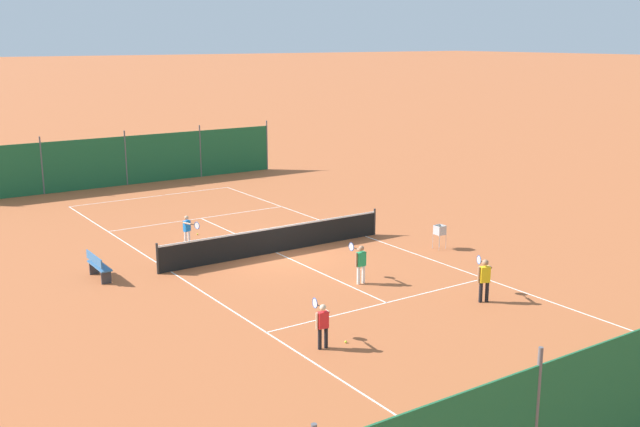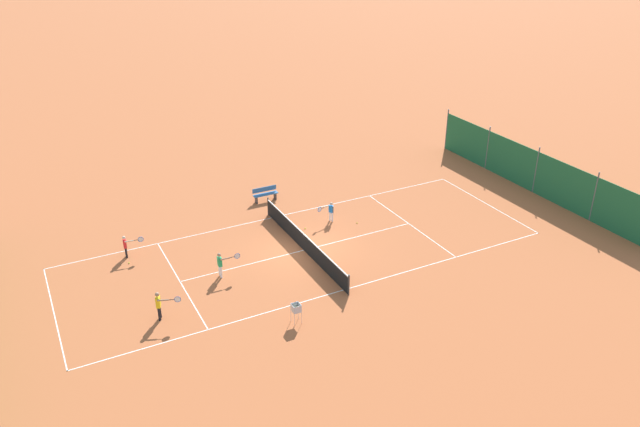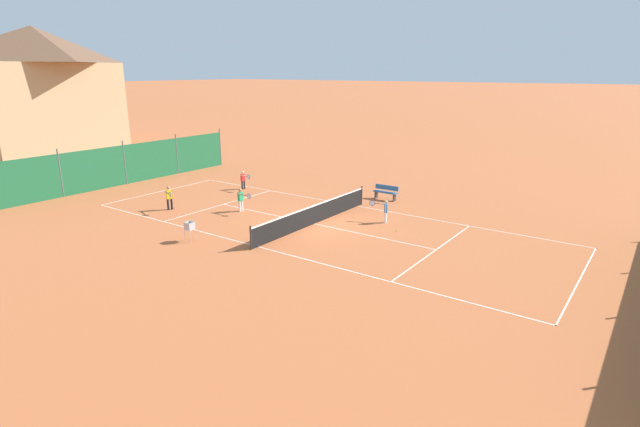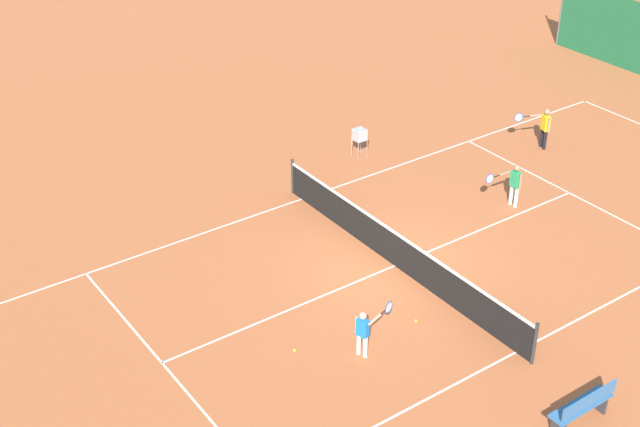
# 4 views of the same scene
# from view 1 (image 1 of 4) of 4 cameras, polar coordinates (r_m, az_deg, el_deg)

# --- Properties ---
(ground_plane) EXTENTS (600.00, 600.00, 0.00)m
(ground_plane) POSITION_cam_1_polar(r_m,az_deg,el_deg) (27.39, -3.37, -2.99)
(ground_plane) COLOR #B25B33
(court_line_markings) EXTENTS (8.25, 23.85, 0.01)m
(court_line_markings) POSITION_cam_1_polar(r_m,az_deg,el_deg) (27.38, -3.37, -2.98)
(court_line_markings) COLOR white
(court_line_markings) RESTS_ON ground
(tennis_net) EXTENTS (9.18, 0.08, 1.06)m
(tennis_net) POSITION_cam_1_polar(r_m,az_deg,el_deg) (27.25, -3.38, -1.98)
(tennis_net) COLOR #2D2D2D
(tennis_net) RESTS_ON ground
(windscreen_fence_near) EXTENTS (17.28, 0.08, 2.90)m
(windscreen_fence_near) POSITION_cam_1_polar(r_m,az_deg,el_deg) (40.92, -14.57, 3.92)
(windscreen_fence_near) COLOR #1E6038
(windscreen_fence_near) RESTS_ON ground
(player_near_baseline) EXTENTS (0.37, 1.00, 1.14)m
(player_near_baseline) POSITION_cam_1_polar(r_m,az_deg,el_deg) (28.57, -10.05, -1.10)
(player_near_baseline) COLOR white
(player_near_baseline) RESTS_ON ground
(player_near_service) EXTENTS (0.75, 0.98, 1.31)m
(player_near_service) POSITION_cam_1_polar(r_m,az_deg,el_deg) (22.69, 12.40, -4.74)
(player_near_service) COLOR black
(player_near_service) RESTS_ON ground
(player_far_service) EXTENTS (0.44, 1.03, 1.26)m
(player_far_service) POSITION_cam_1_polar(r_m,az_deg,el_deg) (23.81, 3.10, -3.65)
(player_far_service) COLOR white
(player_far_service) RESTS_ON ground
(player_far_baseline) EXTENTS (0.48, 0.97, 1.18)m
(player_far_baseline) POSITION_cam_1_polar(r_m,az_deg,el_deg) (18.97, 0.18, -8.28)
(player_far_baseline) COLOR black
(player_far_baseline) RESTS_ON ground
(tennis_ball_alley_right) EXTENTS (0.07, 0.07, 0.07)m
(tennis_ball_alley_right) POSITION_cam_1_polar(r_m,az_deg,el_deg) (30.13, -9.32, -1.56)
(tennis_ball_alley_right) COLOR #CCE033
(tennis_ball_alley_right) RESTS_ON ground
(tennis_ball_service_box) EXTENTS (0.07, 0.07, 0.07)m
(tennis_ball_service_box) POSITION_cam_1_polar(r_m,az_deg,el_deg) (19.51, 1.98, -9.74)
(tennis_ball_service_box) COLOR #CCE033
(tennis_ball_service_box) RESTS_ON ground
(tennis_ball_far_corner) EXTENTS (0.07, 0.07, 0.07)m
(tennis_ball_far_corner) POSITION_cam_1_polar(r_m,az_deg,el_deg) (27.37, -8.20, -3.04)
(tennis_ball_far_corner) COLOR #CCE033
(tennis_ball_far_corner) RESTS_ON ground
(ball_hopper) EXTENTS (0.36, 0.36, 0.89)m
(ball_hopper) POSITION_cam_1_polar(r_m,az_deg,el_deg) (28.02, 9.11, -1.37)
(ball_hopper) COLOR #B7B7BC
(ball_hopper) RESTS_ON ground
(courtside_bench) EXTENTS (0.36, 1.50, 0.84)m
(courtside_bench) POSITION_cam_1_polar(r_m,az_deg,el_deg) (25.32, -16.54, -3.83)
(courtside_bench) COLOR #336699
(courtside_bench) RESTS_ON ground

